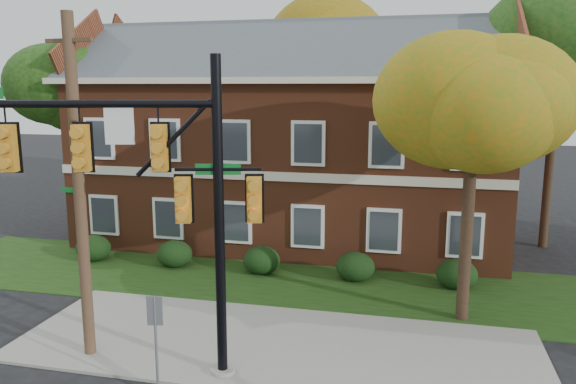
% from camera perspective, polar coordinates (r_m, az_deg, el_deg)
% --- Properties ---
extents(ground, '(120.00, 120.00, 0.00)m').
position_cam_1_polar(ground, '(14.80, -2.29, -17.06)').
color(ground, black).
rests_on(ground, ground).
extents(sidewalk, '(14.00, 5.00, 0.08)m').
position_cam_1_polar(sidewalk, '(15.64, -1.28, -15.28)').
color(sidewalk, gray).
rests_on(sidewalk, ground).
extents(grass_strip, '(30.00, 6.00, 0.04)m').
position_cam_1_polar(grass_strip, '(20.15, 2.30, -9.27)').
color(grass_strip, '#193811').
rests_on(grass_strip, ground).
extents(apartment_building, '(18.80, 8.80, 9.74)m').
position_cam_1_polar(apartment_building, '(25.26, 0.47, 6.33)').
color(apartment_building, brown).
rests_on(apartment_building, ground).
extents(hedge_far_left, '(1.40, 1.26, 1.05)m').
position_cam_1_polar(hedge_far_left, '(23.89, -19.16, -5.40)').
color(hedge_far_left, black).
rests_on(hedge_far_left, ground).
extents(hedge_left, '(1.40, 1.26, 1.05)m').
position_cam_1_polar(hedge_left, '(22.25, -11.47, -6.18)').
color(hedge_left, black).
rests_on(hedge_left, ground).
extents(hedge_center, '(1.40, 1.26, 1.05)m').
position_cam_1_polar(hedge_center, '(21.08, -2.71, -6.93)').
color(hedge_center, black).
rests_on(hedge_center, ground).
extents(hedge_right, '(1.40, 1.26, 1.05)m').
position_cam_1_polar(hedge_right, '(20.44, 6.86, -7.56)').
color(hedge_right, black).
rests_on(hedge_right, ground).
extents(hedge_far_right, '(1.40, 1.26, 1.05)m').
position_cam_1_polar(hedge_far_right, '(20.39, 16.77, -7.99)').
color(hedge_far_right, black).
rests_on(hedge_far_right, ground).
extents(tree_near_right, '(4.50, 4.25, 8.58)m').
position_cam_1_polar(tree_near_right, '(16.58, 19.28, 9.33)').
color(tree_near_right, black).
rests_on(tree_near_right, ground).
extents(tree_left_rear, '(5.40, 5.10, 8.88)m').
position_cam_1_polar(tree_left_rear, '(27.99, -20.19, 9.58)').
color(tree_left_rear, black).
rests_on(tree_left_rear, ground).
extents(tree_right_rear, '(6.30, 5.95, 10.62)m').
position_cam_1_polar(tree_right_rear, '(26.12, 26.58, 12.26)').
color(tree_right_rear, black).
rests_on(tree_right_rear, ground).
extents(tree_far_rear, '(6.84, 6.46, 11.52)m').
position_cam_1_polar(tree_far_rear, '(32.75, 5.95, 14.01)').
color(tree_far_rear, black).
rests_on(tree_far_rear, ground).
extents(traffic_signal, '(6.63, 1.86, 7.59)m').
position_cam_1_polar(traffic_signal, '(13.05, -13.05, 0.80)').
color(traffic_signal, gray).
rests_on(traffic_signal, ground).
extents(utility_pole, '(1.34, 0.32, 8.62)m').
position_cam_1_polar(utility_pole, '(14.73, -20.44, 0.17)').
color(utility_pole, '#503625').
rests_on(utility_pole, ground).
extents(sign_post, '(0.35, 0.11, 2.39)m').
position_cam_1_polar(sign_post, '(13.06, -13.31, -13.40)').
color(sign_post, slate).
rests_on(sign_post, ground).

